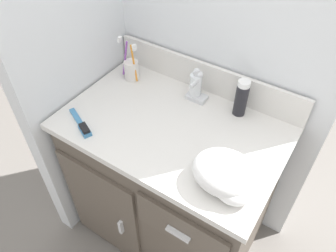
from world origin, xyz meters
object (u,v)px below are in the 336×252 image
(shaving_cream_can, at_px, (241,98))
(hairbrush, at_px, (82,125))
(hand_towel, at_px, (227,176))
(toothbrush_cup, at_px, (131,69))
(soap_dispenser, at_px, (196,86))

(shaving_cream_can, relative_size, hairbrush, 0.91)
(shaving_cream_can, bearing_deg, hairbrush, -139.04)
(shaving_cream_can, xyz_separation_m, hairbrush, (-0.49, -0.43, -0.07))
(shaving_cream_can, height_order, hairbrush, shaving_cream_can)
(hairbrush, xyz_separation_m, hand_towel, (0.61, 0.06, 0.04))
(shaving_cream_can, height_order, hand_towel, shaving_cream_can)
(toothbrush_cup, height_order, shaving_cream_can, toothbrush_cup)
(shaving_cream_can, distance_m, hand_towel, 0.38)
(soap_dispenser, bearing_deg, toothbrush_cup, -172.45)
(hairbrush, bearing_deg, toothbrush_cup, 120.48)
(hairbrush, height_order, hand_towel, hand_towel)
(toothbrush_cup, relative_size, shaving_cream_can, 1.25)
(toothbrush_cup, distance_m, shaving_cream_can, 0.53)
(hairbrush, bearing_deg, shaving_cream_can, 65.88)
(toothbrush_cup, distance_m, soap_dispenser, 0.32)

